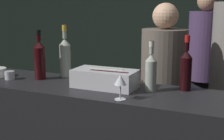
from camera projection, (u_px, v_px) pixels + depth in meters
wall_back_chalkboard at (182, 23)px, 3.83m from camera, size 6.40×0.06×2.80m
ice_bin_with_bottles at (105, 78)px, 2.03m from camera, size 0.41×0.21×0.12m
wine_glass at (120, 81)px, 1.75m from camera, size 0.07×0.07×0.15m
candle_votive at (10, 75)px, 2.26m from camera, size 0.07×0.07×0.06m
red_wine_bottle_tall at (186, 68)px, 1.95m from camera, size 0.07×0.07×0.35m
white_wine_bottle at (151, 71)px, 1.92m from camera, size 0.07×0.07×0.31m
red_wine_bottle_black_foil at (40, 59)px, 2.24m from camera, size 0.08×0.08×0.36m
rose_wine_bottle at (65, 56)px, 2.33m from camera, size 0.08×0.08×0.39m
person_in_hoodie at (163, 91)px, 2.62m from camera, size 0.38×0.38×1.64m
person_blond_tee at (204, 64)px, 3.42m from camera, size 0.36×0.36×1.76m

